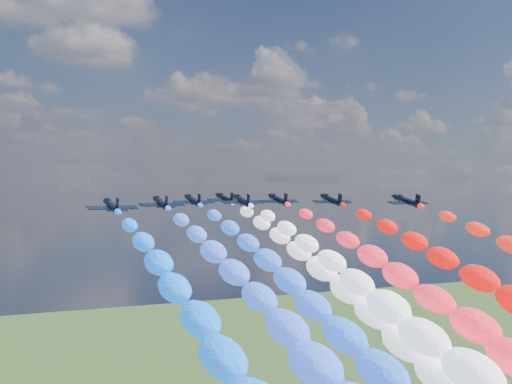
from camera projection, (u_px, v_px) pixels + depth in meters
name	position (u px, v px, depth m)	size (l,w,h in m)	color
jet_0	(112.00, 205.00, 126.01)	(9.09, 12.19, 2.69)	black
jet_1	(161.00, 203.00, 140.75)	(9.09, 12.19, 2.69)	black
trail_1	(301.00, 363.00, 83.83)	(6.92, 121.64, 40.05)	blue
jet_2	(193.00, 200.00, 156.34)	(9.09, 12.19, 2.69)	black
trail_2	(330.00, 334.00, 99.43)	(6.92, 121.64, 40.05)	blue
jet_3	(242.00, 200.00, 155.17)	(9.09, 12.19, 2.69)	black
trail_3	(409.00, 336.00, 98.25)	(6.92, 121.64, 40.05)	white
jet_4	(225.00, 198.00, 171.79)	(9.09, 12.19, 2.69)	black
trail_4	(359.00, 313.00, 114.87)	(6.92, 121.64, 40.05)	white
jet_5	(278.00, 199.00, 162.51)	(9.09, 12.19, 2.69)	black
trail_5	(453.00, 325.00, 105.59)	(6.92, 121.64, 40.05)	#F91F35
jet_6	(331.00, 200.00, 159.79)	(9.09, 12.19, 2.69)	black
jet_7	(406.00, 201.00, 152.38)	(9.09, 12.19, 2.69)	black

